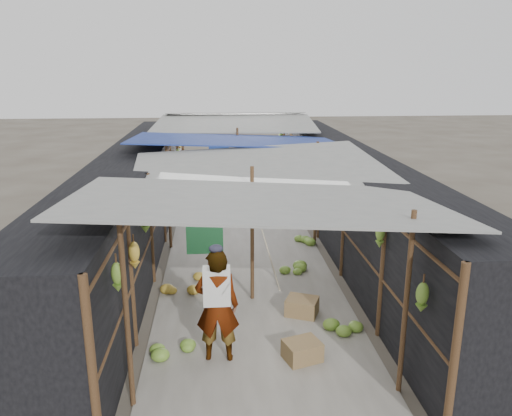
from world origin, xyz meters
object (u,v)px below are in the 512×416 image
object	(u,v)px
vendor_elderly	(217,306)
shopper_blue	(202,188)
vendor_seated	(263,188)
crate_near	(302,351)
black_basin	(279,193)

from	to	relation	value
vendor_elderly	shopper_blue	bearing A→B (deg)	-83.22
vendor_seated	vendor_elderly	bearing A→B (deg)	-42.13
shopper_blue	vendor_elderly	bearing A→B (deg)	-99.69
crate_near	shopper_blue	world-z (taller)	shopper_blue
vendor_elderly	shopper_blue	xyz separation A→B (m)	(-0.44, 8.37, -0.17)
black_basin	vendor_seated	distance (m)	1.07
shopper_blue	vendor_seated	distance (m)	2.16
shopper_blue	crate_near	bearing A→B (deg)	-91.34
black_basin	vendor_elderly	bearing A→B (deg)	-102.42
black_basin	vendor_seated	size ratio (longest dim) A/B	0.61
vendor_elderly	shopper_blue	size ratio (longest dim) A/B	1.23
vendor_elderly	shopper_blue	world-z (taller)	vendor_elderly
black_basin	shopper_blue	size ratio (longest dim) A/B	0.40
black_basin	vendor_elderly	size ratio (longest dim) A/B	0.32
black_basin	shopper_blue	xyz separation A→B (m)	(-2.63, -1.59, 0.64)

